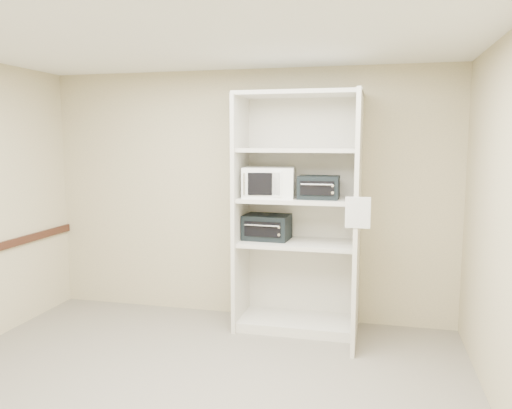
% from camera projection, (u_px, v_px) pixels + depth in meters
% --- Properties ---
extents(floor, '(4.50, 4.00, 0.01)m').
position_uv_depth(floor, '(179.00, 403.00, 3.72)').
color(floor, '#665F55').
rests_on(floor, ground).
extents(ceiling, '(4.50, 4.00, 0.01)m').
position_uv_depth(ceiling, '(171.00, 28.00, 3.37)').
color(ceiling, white).
extents(wall_back, '(4.50, 0.02, 2.70)m').
position_uv_depth(wall_back, '(246.00, 195.00, 5.48)').
color(wall_back, tan).
rests_on(wall_back, ground).
extents(shelving_unit, '(1.24, 0.92, 2.42)m').
position_uv_depth(shelving_unit, '(302.00, 221.00, 5.06)').
color(shelving_unit, beige).
rests_on(shelving_unit, floor).
extents(microwave, '(0.55, 0.44, 0.31)m').
position_uv_depth(microwave, '(269.00, 182.00, 5.06)').
color(microwave, white).
rests_on(microwave, shelving_unit).
extents(toaster_oven_upper, '(0.40, 0.30, 0.23)m').
position_uv_depth(toaster_oven_upper, '(319.00, 187.00, 4.94)').
color(toaster_oven_upper, black).
rests_on(toaster_oven_upper, shelving_unit).
extents(toaster_oven_lower, '(0.48, 0.38, 0.26)m').
position_uv_depth(toaster_oven_lower, '(267.00, 227.00, 5.20)').
color(toaster_oven_lower, black).
rests_on(toaster_oven_lower, shelving_unit).
extents(paper_sign, '(0.21, 0.01, 0.27)m').
position_uv_depth(paper_sign, '(358.00, 213.00, 4.30)').
color(paper_sign, white).
rests_on(paper_sign, shelving_unit).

